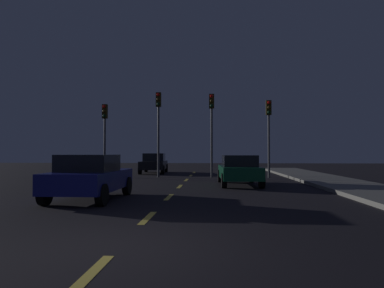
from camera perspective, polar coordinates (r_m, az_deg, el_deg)
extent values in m
plane|color=black|center=(12.61, -3.46, -8.35)|extent=(80.00, 80.00, 0.00)
cube|color=#EACC4C|center=(4.74, -16.47, -19.89)|extent=(0.16, 1.60, 0.01)
cube|color=#EACC4C|center=(8.31, -7.25, -11.89)|extent=(0.16, 1.60, 0.01)
cube|color=#EACC4C|center=(12.02, -3.81, -8.67)|extent=(0.16, 1.60, 0.01)
cube|color=#EACC4C|center=(15.77, -2.02, -6.96)|extent=(0.16, 1.60, 0.01)
cube|color=#EACC4C|center=(19.55, -0.93, -5.91)|extent=(0.16, 1.60, 0.01)
cube|color=#EACC4C|center=(23.33, -0.19, -5.19)|extent=(0.16, 1.60, 0.01)
cube|color=#EACC4C|center=(27.11, 0.34, -4.68)|extent=(0.16, 1.60, 0.01)
cylinder|color=#4C4C51|center=(22.74, -14.11, 0.56)|extent=(0.14, 0.14, 4.61)
cube|color=#382D0C|center=(22.88, -14.08, 5.20)|extent=(0.32, 0.24, 0.90)
sphere|color=red|center=(22.76, -14.20, 6.00)|extent=(0.20, 0.20, 0.20)
sphere|color=#3F2D0C|center=(22.73, -14.21, 5.25)|extent=(0.20, 0.20, 0.20)
sphere|color=#0C3319|center=(22.69, -14.21, 4.50)|extent=(0.20, 0.20, 0.20)
cylinder|color=#4C4C51|center=(21.95, -5.52, 1.53)|extent=(0.14, 0.14, 5.33)
cube|color=#382D0C|center=(22.18, -5.51, 7.25)|extent=(0.32, 0.24, 0.90)
sphere|color=red|center=(22.07, -5.57, 8.09)|extent=(0.20, 0.20, 0.20)
sphere|color=#3F2D0C|center=(22.03, -5.58, 7.32)|extent=(0.20, 0.20, 0.20)
sphere|color=#0C3319|center=(21.98, -5.58, 6.54)|extent=(0.20, 0.20, 0.20)
cylinder|color=#4C4C51|center=(21.68, 3.24, 1.39)|extent=(0.14, 0.14, 5.20)
cube|color=#382D0C|center=(21.89, 3.24, 7.01)|extent=(0.32, 0.24, 0.90)
sphere|color=red|center=(21.78, 3.23, 7.85)|extent=(0.20, 0.20, 0.20)
sphere|color=#3F2D0C|center=(21.73, 3.23, 7.07)|extent=(0.20, 0.20, 0.20)
sphere|color=#0C3319|center=(21.69, 3.23, 6.29)|extent=(0.20, 0.20, 0.20)
cylinder|color=#4C4C51|center=(21.93, 12.48, 0.82)|extent=(0.14, 0.14, 4.76)
cube|color=#382D0C|center=(22.09, 12.45, 5.83)|extent=(0.32, 0.24, 0.90)
sphere|color=red|center=(21.98, 12.51, 6.66)|extent=(0.20, 0.20, 0.20)
sphere|color=#3F2D0C|center=(21.94, 12.51, 5.89)|extent=(0.20, 0.20, 0.20)
sphere|color=#0C3319|center=(21.90, 12.52, 5.11)|extent=(0.20, 0.20, 0.20)
cube|color=#0F4C2D|center=(16.62, 7.69, -4.60)|extent=(1.89, 4.20, 0.57)
cube|color=black|center=(16.39, 7.76, -2.74)|extent=(1.59, 1.92, 0.52)
cylinder|color=black|center=(18.08, 4.61, -5.26)|extent=(0.24, 0.65, 0.64)
cylinder|color=black|center=(18.24, 9.69, -5.21)|extent=(0.24, 0.65, 0.64)
cylinder|color=black|center=(15.06, 5.27, -6.01)|extent=(0.24, 0.65, 0.64)
cylinder|color=black|center=(15.25, 11.35, -5.93)|extent=(0.24, 0.65, 0.64)
cube|color=navy|center=(11.83, -16.26, -5.72)|extent=(1.83, 3.90, 0.61)
cube|color=black|center=(11.62, -16.58, -2.99)|extent=(1.60, 1.76, 0.53)
cylinder|color=black|center=(13.45, -17.58, -6.48)|extent=(0.22, 0.64, 0.64)
cylinder|color=black|center=(12.93, -10.60, -6.73)|extent=(0.22, 0.64, 0.64)
cylinder|color=black|center=(10.92, -23.01, -7.61)|extent=(0.22, 0.64, 0.64)
cylinder|color=black|center=(10.28, -14.56, -8.07)|extent=(0.22, 0.64, 0.64)
cube|color=black|center=(26.38, -6.26, -3.43)|extent=(1.98, 4.40, 0.58)
cube|color=black|center=(26.58, -6.20, -2.16)|extent=(1.64, 2.02, 0.58)
cylinder|color=black|center=(24.72, -4.81, -4.25)|extent=(0.26, 0.65, 0.64)
cylinder|color=black|center=(24.91, -8.52, -4.21)|extent=(0.26, 0.65, 0.64)
cylinder|color=black|center=(27.91, -4.24, -3.93)|extent=(0.26, 0.65, 0.64)
cylinder|color=black|center=(28.08, -7.53, -3.91)|extent=(0.26, 0.65, 0.64)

